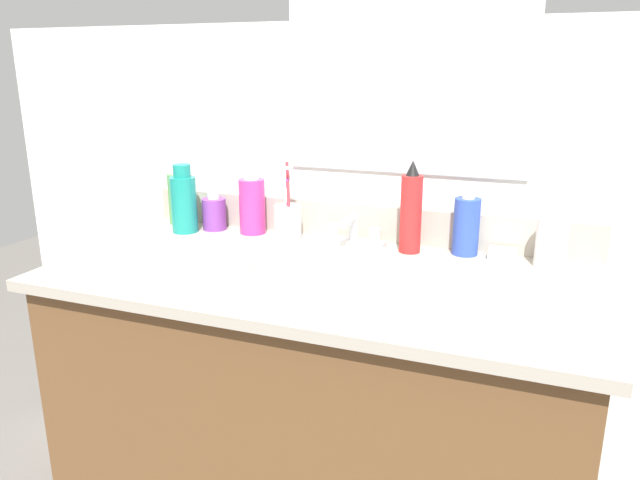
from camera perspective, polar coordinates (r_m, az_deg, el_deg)
The scene contains 16 objects.
vanity_cabinet at distance 1.48m, azimuth -0.08°, elevation -17.55°, with size 1.12×0.53×0.74m, color brown.
countertop at distance 1.31m, azimuth -0.09°, elevation -3.44°, with size 1.17×0.58×0.02m, color #B2A899.
backsplash at distance 1.54m, azimuth 3.65°, elevation 1.80°, with size 1.17×0.02×0.09m, color #B2A899.
back_wall at distance 1.64m, azimuth 4.20°, elevation -3.12°, with size 2.27×0.04×1.30m, color white.
mirror_panel at distance 1.50m, azimuth 8.21°, elevation 16.92°, with size 0.60×0.01×0.56m, color #B2BCC6.
sink_basin at distance 1.32m, azimuth 0.44°, elevation -4.01°, with size 0.38×0.38×0.11m.
faucet at distance 1.48m, azimuth 3.10°, elevation 0.52°, with size 0.16×0.10×0.08m.
bottle_toner_green at distance 1.72m, azimuth -13.37°, elevation 3.96°, with size 0.05×0.05×0.17m.
bottle_cream_purple at distance 1.65m, azimuth -9.99°, elevation 2.52°, with size 0.06×0.06×0.10m.
bottle_spray_red at distance 1.42m, azimuth 8.62°, elevation 2.73°, with size 0.05×0.05×0.22m.
bottle_soap_pink at distance 1.59m, azimuth -6.46°, elevation 3.43°, with size 0.07×0.07×0.18m.
bottle_mouthwash_teal at distance 1.63m, azimuth -12.79°, elevation 3.57°, with size 0.07×0.07×0.18m.
bottle_lotion_white at distance 1.40m, azimuth 21.11°, elevation -0.12°, with size 0.07×0.07×0.13m.
bottle_shampoo_blue at distance 1.44m, azimuth 13.71°, elevation 1.42°, with size 0.06×0.06×0.17m.
cup_white_ceramic at distance 1.53m, azimuth -3.08°, elevation 1.86°, with size 0.07×0.09×0.20m.
soap_bar at distance 1.44m, azimuth 16.95°, elevation -1.23°, with size 0.06×0.04×0.02m, color white.
Camera 1 is at (0.44, -1.15, 1.19)m, focal length 33.76 mm.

